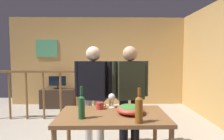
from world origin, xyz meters
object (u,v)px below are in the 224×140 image
Objects in this scene: wine_bottle_green at (82,106)px; mug_red at (100,106)px; framed_picture at (47,48)px; stair_railing at (70,89)px; flat_screen_tv at (57,81)px; serving_table at (112,122)px; salad_bowl at (130,109)px; tv_console at (58,98)px; person_standing_left at (94,90)px; wine_bottle_amber at (139,109)px; person_standing_right at (130,90)px; wine_glass at (112,98)px.

wine_bottle_green is 2.75× the size of mug_red.
stair_railing is at bearing -53.29° from framed_picture.
serving_table is (1.44, -2.91, -0.06)m from flat_screen_tv.
serving_table is 0.25m from salad_bowl.
framed_picture is 1.46m from tv_console.
tv_console is 2.67m from person_standing_left.
wine_bottle_amber is (1.69, -3.19, 0.17)m from flat_screen_tv.
mug_red is at bearing 62.72° from wine_bottle_green.
salad_bowl is at bearing -61.15° from stair_railing.
wine_bottle_amber is at bearing -59.49° from framed_picture.
framed_picture is 0.22× the size of stair_railing.
person_standing_right reaches higher than wine_bottle_green.
flat_screen_tv is at bearing 120.73° from stair_railing.
salad_bowl is at bearing -49.59° from wine_glass.
flat_screen_tv is 0.29× the size of person_standing_right.
salad_bowl is at bearing -60.55° from flat_screen_tv.
wine_glass is (-0.00, 0.25, 0.21)m from serving_table.
flat_screen_tv is 0.29× the size of person_standing_left.
wine_bottle_green is 0.98m from person_standing_right.
person_standing_left is at bearing 112.37° from serving_table.
flat_screen_tv is 1.33× the size of wine_bottle_amber.
wine_bottle_amber is at bearing 131.98° from person_standing_left.
stair_railing is 2.55m from wine_bottle_amber.
wine_bottle_amber is 0.91m from person_standing_right.
flat_screen_tv is 2.57m from person_standing_left.
wine_bottle_amber is at bearing -47.70° from serving_table.
stair_railing is 2.23m from wine_bottle_green.
person_standing_right reaches higher than salad_bowl.
person_standing_right is at bearing 88.96° from wine_bottle_amber.
wine_bottle_green is at bearing -155.65° from serving_table.
salad_bowl is 2.56× the size of mug_red.
wine_bottle_green is (1.12, -3.06, 0.16)m from flat_screen_tv.
person_standing_right is (1.16, -1.36, 0.23)m from stair_railing.
flat_screen_tv is (0.00, -0.03, 0.47)m from tv_console.
flat_screen_tv is at bearing -40.35° from framed_picture.
person_standing_right is at bearing -49.46° from stair_railing.
stair_railing is at bearing -60.09° from tv_console.
serving_table is at bearing 54.89° from person_standing_right.
wine_bottle_green is (-0.52, -0.15, 0.08)m from salad_bowl.
mug_red is at bearing 35.11° from person_standing_right.
wine_bottle_amber is 2.77× the size of mug_red.
serving_table is at bearing -51.13° from mug_red.
wine_bottle_green is 0.58m from wine_bottle_amber.
wine_glass reaches higher than serving_table.
serving_table is 0.27m from mug_red.
stair_railing is 15.16× the size of wine_glass.
tv_console is at bearing 109.96° from wine_bottle_green.
flat_screen_tv is (0.38, -0.32, -0.91)m from framed_picture.
person_standing_left reaches higher than mug_red.
wine_bottle_amber is at bearing -63.25° from stair_railing.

